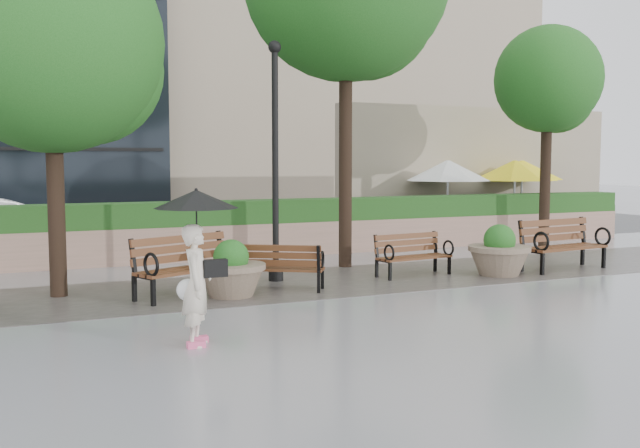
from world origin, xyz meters
name	(u,v)px	position (x,y,z in m)	size (l,w,h in m)	color
ground	(358,317)	(0.00, 0.00, 0.00)	(100.00, 100.00, 0.00)	gray
cobble_strip	(283,285)	(0.00, 3.00, 0.01)	(28.00, 3.20, 0.01)	#383330
hedge_wall	(222,230)	(0.00, 7.00, 0.66)	(24.00, 0.80, 1.35)	tan
cafe_wall	(478,170)	(9.50, 10.00, 2.00)	(10.00, 0.60, 4.00)	tan
cafe_hedge	(508,223)	(9.00, 7.80, 0.45)	(8.00, 0.50, 0.90)	#1E4316
asphalt_street	(182,241)	(0.00, 11.00, 0.00)	(40.00, 7.00, 0.00)	black
bldg_stone	(326,2)	(10.00, 23.00, 10.00)	(18.00, 10.00, 20.00)	tan
bench_1	(189,279)	(-1.85, 2.60, 0.30)	(2.02, 1.43, 1.02)	#5B2E1A
bench_2	(280,276)	(-0.26, 2.52, 0.25)	(1.62, 1.35, 0.83)	#5B2E1A
bench_3	(413,264)	(2.71, 2.88, 0.25)	(1.61, 0.80, 0.83)	#5B2E1A
bench_4	(563,255)	(6.00, 2.30, 0.31)	(2.03, 0.99, 1.05)	#5B2E1A
planter_left	(231,274)	(-1.22, 2.28, 0.38)	(1.16, 1.16, 0.97)	#7F6B56
planter_right	(499,255)	(4.32, 2.26, 0.40)	(1.22, 1.22, 1.03)	#7F6B56
lamppost	(275,176)	(0.02, 3.45, 1.99)	(0.28, 0.28, 4.49)	black
tree_0	(61,50)	(-3.70, 3.56, 4.10)	(3.70, 3.64, 6.04)	black
tree_2	(550,85)	(8.69, 5.83, 4.30)	(2.98, 2.80, 5.83)	black
patio_umb_white	(448,171)	(7.42, 8.64, 1.99)	(2.50, 2.50, 2.30)	black
patio_umb_yellow_a	(515,171)	(9.48, 8.13, 1.99)	(2.50, 2.50, 2.30)	black
patio_umb_yellow_b	(522,170)	(10.41, 8.92, 1.99)	(2.50, 2.50, 2.30)	black
car_right	(4,225)	(-4.64, 10.58, 0.67)	(1.42, 4.07, 1.34)	silver
pedestrian	(197,251)	(-2.52, -0.56, 1.16)	(1.04, 1.04, 1.91)	beige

